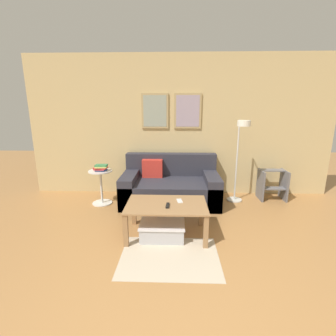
{
  "coord_description": "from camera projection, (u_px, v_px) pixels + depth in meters",
  "views": [
    {
      "loc": [
        -0.07,
        -1.1,
        1.62
      ],
      "look_at": [
        -0.17,
        1.99,
        0.85
      ],
      "focal_mm": 26.0,
      "sensor_mm": 36.0,
      "label": 1
    }
  ],
  "objects": [
    {
      "name": "wall_back",
      "position": [
        180.0,
        126.0,
        4.5
      ],
      "size": [
        5.6,
        0.09,
        2.55
      ],
      "color": "tan",
      "rests_on": "ground_plane"
    },
    {
      "name": "book_stack",
      "position": [
        101.0,
        168.0,
        4.06
      ],
      "size": [
        0.23,
        0.2,
        0.1
      ],
      "color": "#335199",
      "rests_on": "side_table"
    },
    {
      "name": "floor_lamp",
      "position": [
        240.0,
        148.0,
        3.98
      ],
      "size": [
        0.26,
        0.5,
        1.43
      ],
      "color": "silver",
      "rests_on": "ground_plane"
    },
    {
      "name": "couch",
      "position": [
        170.0,
        186.0,
        4.27
      ],
      "size": [
        1.65,
        0.95,
        0.8
      ],
      "color": "#2D2D38",
      "rests_on": "ground_plane"
    },
    {
      "name": "remote_control",
      "position": [
        168.0,
        205.0,
        3.02
      ],
      "size": [
        0.05,
        0.15,
        0.02
      ],
      "primitive_type": "cube",
      "rotation": [
        0.0,
        0.0,
        -0.04
      ],
      "color": "black",
      "rests_on": "coffee_table"
    },
    {
      "name": "area_rug",
      "position": [
        170.0,
        257.0,
        2.71
      ],
      "size": [
        1.09,
        0.82,
        0.01
      ],
      "primitive_type": "cube",
      "color": "#C1B299",
      "rests_on": "ground_plane"
    },
    {
      "name": "coffee_table",
      "position": [
        167.0,
        209.0,
        3.11
      ],
      "size": [
        1.02,
        0.65,
        0.43
      ],
      "color": "#997047",
      "rests_on": "ground_plane"
    },
    {
      "name": "step_stool",
      "position": [
        272.0,
        184.0,
        4.36
      ],
      "size": [
        0.45,
        0.36,
        0.54
      ],
      "color": "slate",
      "rests_on": "ground_plane"
    },
    {
      "name": "cell_phone",
      "position": [
        180.0,
        201.0,
        3.18
      ],
      "size": [
        0.09,
        0.15,
        0.01
      ],
      "primitive_type": "cube",
      "rotation": [
        0.0,
        0.0,
        0.16
      ],
      "color": "silver",
      "rests_on": "coffee_table"
    },
    {
      "name": "storage_bin",
      "position": [
        162.0,
        229.0,
        3.12
      ],
      "size": [
        0.56,
        0.46,
        0.2
      ],
      "color": "#B2B2B7",
      "rests_on": "ground_plane"
    },
    {
      "name": "side_table",
      "position": [
        101.0,
        184.0,
        4.15
      ],
      "size": [
        0.4,
        0.4,
        0.59
      ],
      "color": "silver",
      "rests_on": "ground_plane"
    }
  ]
}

